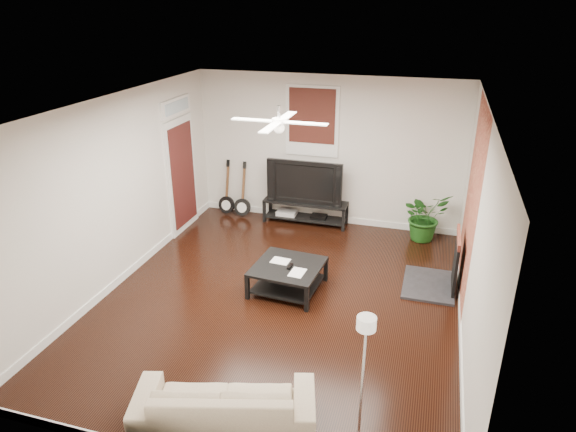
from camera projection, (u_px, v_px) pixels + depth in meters
The scene contains 14 objects.
room at pixel (280, 210), 6.88m from camera, with size 5.01×6.01×2.81m.
brick_accent at pixel (472, 203), 7.11m from camera, with size 0.02×2.20×2.80m, color #A24434.
fireplace at pixel (442, 260), 7.56m from camera, with size 0.80×1.10×0.92m, color black.
window_back at pixel (312, 121), 9.36m from camera, with size 1.00×0.06×1.30m, color #3E1B11.
door_left at pixel (181, 165), 9.26m from camera, with size 0.08×1.00×2.50m, color white.
tv_stand at pixel (305, 212), 9.88m from camera, with size 1.61×0.43×0.45m, color black.
tv at pixel (306, 180), 9.65m from camera, with size 1.44×0.19×0.83m, color black.
coffee_table at pixel (288, 277), 7.60m from camera, with size 0.96×0.96×0.40m, color black.
sofa at pixel (225, 402), 5.16m from camera, with size 1.82×0.71×0.53m, color tan.
floor_lamp at pixel (362, 385), 4.71m from camera, with size 0.25×0.25×1.49m, color silver, non-canonical shape.
potted_plant at pixel (425, 216), 9.12m from camera, with size 0.81×0.70×0.90m, color #1B5017.
guitar_left at pixel (226, 188), 10.16m from camera, with size 0.34×0.24×1.11m, color black, non-canonical shape.
guitar_right at pixel (242, 190), 10.04m from camera, with size 0.34×0.24×1.11m, color black, non-canonical shape.
ceiling_fan at pixel (279, 122), 6.41m from camera, with size 1.24×1.24×0.32m, color white, non-canonical shape.
Camera 1 is at (1.91, -6.07, 4.02)m, focal length 31.93 mm.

